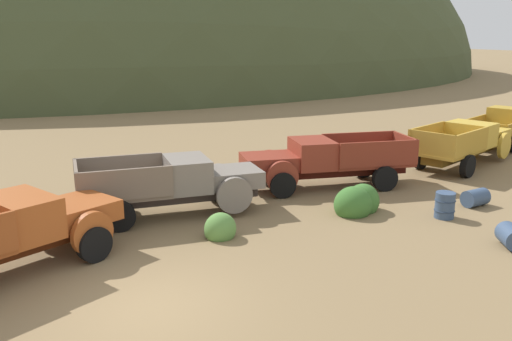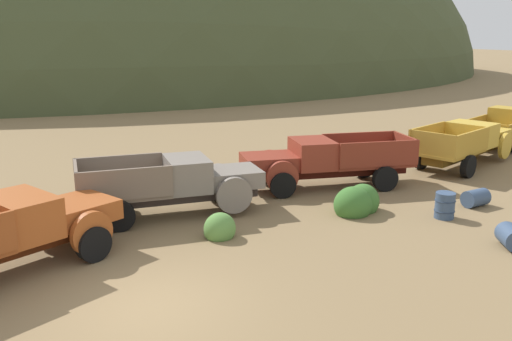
% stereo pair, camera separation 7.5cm
% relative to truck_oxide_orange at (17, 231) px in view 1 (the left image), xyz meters
% --- Properties ---
extents(ground_plane, '(300.00, 300.00, 0.00)m').
position_rel_truck_oxide_orange_xyz_m(ground_plane, '(2.06, -3.64, -1.02)').
color(ground_plane, olive).
extents(hill_far_left, '(99.27, 61.28, 46.72)m').
position_rel_truck_oxide_orange_xyz_m(hill_far_left, '(23.65, 54.65, -1.02)').
color(hill_far_left, '#424C2D').
rests_on(hill_far_left, ground).
extents(truck_oxide_orange, '(6.32, 3.91, 1.91)m').
position_rel_truck_oxide_orange_xyz_m(truck_oxide_orange, '(0.00, 0.00, 0.00)').
color(truck_oxide_orange, '#51220D').
rests_on(truck_oxide_orange, ground).
extents(truck_primer_gray, '(6.21, 3.14, 1.91)m').
position_rel_truck_oxide_orange_xyz_m(truck_primer_gray, '(5.29, 1.91, 0.01)').
color(truck_primer_gray, '#3D322D').
rests_on(truck_primer_gray, ground).
extents(truck_rust_red, '(6.83, 3.86, 1.91)m').
position_rel_truck_oxide_orange_xyz_m(truck_rust_red, '(10.97, 2.14, 0.00)').
color(truck_rust_red, '#42140D').
rests_on(truck_rust_red, ground).
extents(truck_faded_yellow, '(6.61, 3.58, 1.91)m').
position_rel_truck_oxide_orange_xyz_m(truck_faded_yellow, '(19.20, 1.76, 0.02)').
color(truck_faded_yellow, brown).
rests_on(truck_faded_yellow, ground).
extents(truck_mustard, '(6.30, 3.76, 1.89)m').
position_rel_truck_oxide_orange_xyz_m(truck_mustard, '(25.13, 3.86, -0.02)').
color(truck_mustard, '#593D12').
rests_on(truck_mustard, ground).
extents(oil_drum_tipped, '(0.99, 1.05, 0.63)m').
position_rel_truck_oxide_orange_xyz_m(oil_drum_tipped, '(12.03, -5.54, -0.70)').
color(oil_drum_tipped, '#384C6B').
rests_on(oil_drum_tipped, ground).
extents(oil_drum_foreground, '(0.89, 0.60, 0.60)m').
position_rel_truck_oxide_orange_xyz_m(oil_drum_foreground, '(14.32, -2.56, -0.72)').
color(oil_drum_foreground, '#384C6B').
rests_on(oil_drum_foreground, ground).
extents(oil_drum_by_truck, '(0.67, 0.67, 0.85)m').
position_rel_truck_oxide_orange_xyz_m(oil_drum_by_truck, '(12.42, -2.86, -0.59)').
color(oil_drum_by_truck, '#384C6B').
rests_on(oil_drum_by_truck, ground).
extents(bush_between_trucks, '(1.23, 1.09, 1.08)m').
position_rel_truck_oxide_orange_xyz_m(bush_between_trucks, '(12.32, 5.42, -0.75)').
color(bush_between_trucks, '#5B8E42').
rests_on(bush_between_trucks, ground).
extents(bush_lone_scrub, '(1.77, 1.25, 1.20)m').
position_rel_truck_oxide_orange_xyz_m(bush_lone_scrub, '(10.32, -1.01, -0.70)').
color(bush_lone_scrub, '#3D702D').
rests_on(bush_lone_scrub, ground).
extents(bush_front_right, '(0.97, 0.87, 0.97)m').
position_rel_truck_oxide_orange_xyz_m(bush_front_right, '(5.35, -0.68, -0.78)').
color(bush_front_right, '#5B8E42').
rests_on(bush_front_right, ground).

